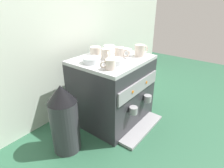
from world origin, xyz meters
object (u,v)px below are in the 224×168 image
object	(u,v)px
ceramic_bowl_1	(109,48)
ceramic_bowl_3	(92,60)
ceramic_bowl_2	(115,62)
espresso_machine	(112,90)
ceramic_cup_5	(120,53)
milk_pitcher	(143,91)
ceramic_cup_0	(140,50)
ceramic_cup_1	(106,54)
coffee_grinder	(64,119)
ceramic_cup_2	(108,51)
ceramic_bowl_0	(124,51)
ceramic_cup_3	(110,64)
ceramic_cup_4	(95,51)

from	to	relation	value
ceramic_bowl_1	ceramic_bowl_3	size ratio (longest dim) A/B	0.77
ceramic_bowl_1	ceramic_bowl_2	size ratio (longest dim) A/B	0.79
espresso_machine	ceramic_cup_5	size ratio (longest dim) A/B	5.15
ceramic_cup_5	milk_pitcher	size ratio (longest dim) A/B	0.80
ceramic_cup_0	ceramic_bowl_1	bearing A→B (deg)	93.35
ceramic_bowl_2	milk_pitcher	bearing A→B (deg)	6.24
ceramic_cup_1	espresso_machine	bearing A→B (deg)	-29.26
espresso_machine	coffee_grinder	world-z (taller)	espresso_machine
ceramic_cup_2	ceramic_cup_1	bearing A→B (deg)	-148.14
ceramic_bowl_0	ceramic_bowl_1	distance (m)	0.15
ceramic_cup_2	coffee_grinder	size ratio (longest dim) A/B	0.20
ceramic_bowl_0	coffee_grinder	size ratio (longest dim) A/B	0.26
coffee_grinder	ceramic_cup_2	bearing A→B (deg)	6.69
ceramic_cup_2	coffee_grinder	distance (m)	0.60
ceramic_cup_2	ceramic_bowl_2	distance (m)	0.23
espresso_machine	ceramic_bowl_2	distance (m)	0.30
coffee_grinder	milk_pitcher	bearing A→B (deg)	-3.58
ceramic_bowl_2	ceramic_bowl_3	size ratio (longest dim) A/B	0.98
ceramic_cup_3	ceramic_cup_1	bearing A→B (deg)	44.92
ceramic_cup_5	ceramic_bowl_1	world-z (taller)	ceramic_cup_5
ceramic_bowl_2	coffee_grinder	bearing A→B (deg)	162.73
ceramic_cup_2	ceramic_bowl_3	xyz separation A→B (m)	(-0.22, -0.03, -0.01)
ceramic_cup_4	ceramic_bowl_1	world-z (taller)	ceramic_cup_4
ceramic_cup_1	ceramic_cup_5	size ratio (longest dim) A/B	0.89
ceramic_cup_0	coffee_grinder	bearing A→B (deg)	166.56
ceramic_bowl_1	espresso_machine	bearing A→B (deg)	-135.65
ceramic_cup_2	ceramic_bowl_0	size ratio (longest dim) A/B	0.79
ceramic_cup_2	ceramic_cup_3	distance (m)	0.32
ceramic_bowl_2	milk_pitcher	world-z (taller)	ceramic_bowl_2
ceramic_bowl_0	milk_pitcher	size ratio (longest dim) A/B	0.86
ceramic_cup_4	ceramic_cup_5	world-z (taller)	ceramic_cup_5
ceramic_cup_0	ceramic_cup_5	size ratio (longest dim) A/B	1.04
ceramic_bowl_0	coffee_grinder	distance (m)	0.67
ceramic_bowl_1	coffee_grinder	size ratio (longest dim) A/B	0.20
ceramic_bowl_2	milk_pitcher	distance (m)	0.70
ceramic_bowl_3	milk_pitcher	world-z (taller)	ceramic_bowl_3
ceramic_bowl_0	ceramic_bowl_3	distance (m)	0.32
ceramic_bowl_0	ceramic_cup_2	bearing A→B (deg)	139.93
ceramic_cup_1	ceramic_cup_2	size ratio (longest dim) A/B	1.04
ceramic_cup_0	ceramic_cup_2	distance (m)	0.24
ceramic_cup_2	ceramic_cup_5	bearing A→B (deg)	-96.14
ceramic_bowl_2	coffee_grinder	world-z (taller)	ceramic_bowl_2
ceramic_bowl_0	ceramic_bowl_2	size ratio (longest dim) A/B	1.02
ceramic_cup_0	ceramic_bowl_0	bearing A→B (deg)	96.88
ceramic_cup_3	ceramic_bowl_0	bearing A→B (deg)	20.20
ceramic_bowl_3	coffee_grinder	bearing A→B (deg)	-174.54
ceramic_cup_3	espresso_machine	bearing A→B (deg)	33.51
ceramic_cup_0	ceramic_bowl_3	size ratio (longest dim) A/B	0.96
espresso_machine	ceramic_bowl_1	bearing A→B (deg)	44.35
ceramic_bowl_1	milk_pitcher	bearing A→B (deg)	-32.53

